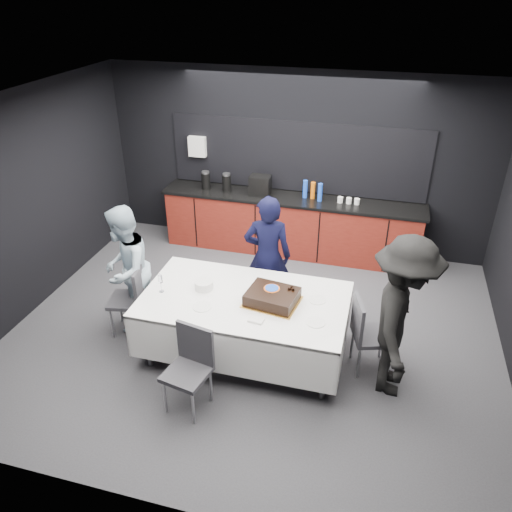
# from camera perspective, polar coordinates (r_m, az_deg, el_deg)

# --- Properties ---
(ground) EXTENTS (6.00, 6.00, 0.00)m
(ground) POSITION_cam_1_polar(r_m,az_deg,el_deg) (6.41, -0.24, -8.61)
(ground) COLOR #3E3E43
(ground) RESTS_ON ground
(room_shell) EXTENTS (6.04, 5.04, 2.82)m
(room_shell) POSITION_cam_1_polar(r_m,az_deg,el_deg) (5.46, -0.28, 6.89)
(room_shell) COLOR white
(room_shell) RESTS_ON ground
(kitchenette) EXTENTS (4.10, 0.64, 2.05)m
(kitchenette) POSITION_cam_1_polar(r_m,az_deg,el_deg) (7.97, 3.87, 4.12)
(kitchenette) COLOR #61160F
(kitchenette) RESTS_ON ground
(party_table) EXTENTS (2.32, 1.32, 0.78)m
(party_table) POSITION_cam_1_polar(r_m,az_deg,el_deg) (5.72, -1.32, -5.97)
(party_table) COLOR #99999E
(party_table) RESTS_ON ground
(cake_assembly) EXTENTS (0.64, 0.55, 0.18)m
(cake_assembly) POSITION_cam_1_polar(r_m,az_deg,el_deg) (5.53, 1.87, -4.70)
(cake_assembly) COLOR gold
(cake_assembly) RESTS_ON party_table
(plate_stack) EXTENTS (0.22, 0.22, 0.10)m
(plate_stack) POSITION_cam_1_polar(r_m,az_deg,el_deg) (5.80, -5.97, -3.29)
(plate_stack) COLOR white
(plate_stack) RESTS_ON party_table
(loose_plate_near) EXTENTS (0.21, 0.21, 0.01)m
(loose_plate_near) POSITION_cam_1_polar(r_m,az_deg,el_deg) (5.52, -6.19, -5.77)
(loose_plate_near) COLOR white
(loose_plate_near) RESTS_ON party_table
(loose_plate_right_a) EXTENTS (0.20, 0.20, 0.01)m
(loose_plate_right_a) POSITION_cam_1_polar(r_m,az_deg,el_deg) (5.64, 7.02, -4.99)
(loose_plate_right_a) COLOR white
(loose_plate_right_a) RESTS_ON party_table
(loose_plate_right_b) EXTENTS (0.21, 0.21, 0.01)m
(loose_plate_right_b) POSITION_cam_1_polar(r_m,az_deg,el_deg) (5.30, 6.84, -7.52)
(loose_plate_right_b) COLOR white
(loose_plate_right_b) RESTS_ON party_table
(loose_plate_far) EXTENTS (0.18, 0.18, 0.01)m
(loose_plate_far) POSITION_cam_1_polar(r_m,az_deg,el_deg) (5.91, 1.12, -2.96)
(loose_plate_far) COLOR white
(loose_plate_far) RESTS_ON party_table
(fork_pile) EXTENTS (0.17, 0.12, 0.02)m
(fork_pile) POSITION_cam_1_polar(r_m,az_deg,el_deg) (5.28, -0.01, -7.35)
(fork_pile) COLOR white
(fork_pile) RESTS_ON party_table
(champagne_flute) EXTENTS (0.06, 0.06, 0.22)m
(champagne_flute) POSITION_cam_1_polar(r_m,az_deg,el_deg) (5.76, -10.88, -2.69)
(champagne_flute) COLOR white
(champagne_flute) RESTS_ON party_table
(chair_left) EXTENTS (0.49, 0.49, 0.92)m
(chair_left) POSITION_cam_1_polar(r_m,az_deg,el_deg) (6.31, -13.92, -4.32)
(chair_left) COLOR #323237
(chair_left) RESTS_ON ground
(chair_right) EXTENTS (0.53, 0.53, 0.92)m
(chair_right) POSITION_cam_1_polar(r_m,az_deg,el_deg) (5.70, 12.48, -8.25)
(chair_right) COLOR #323237
(chair_right) RESTS_ON ground
(chair_near) EXTENTS (0.49, 0.49, 0.92)m
(chair_near) POSITION_cam_1_polar(r_m,az_deg,el_deg) (5.20, -7.50, -11.98)
(chair_near) COLOR #323237
(chair_near) RESTS_ON ground
(person_center) EXTENTS (0.66, 0.50, 1.65)m
(person_center) POSITION_cam_1_polar(r_m,az_deg,el_deg) (6.34, 1.33, -0.06)
(person_center) COLOR black
(person_center) RESTS_ON ground
(person_left) EXTENTS (0.73, 0.88, 1.63)m
(person_left) POSITION_cam_1_polar(r_m,az_deg,el_deg) (6.30, -14.68, -1.49)
(person_left) COLOR #A0B8C9
(person_left) RESTS_ON ground
(person_right) EXTENTS (0.72, 1.20, 1.82)m
(person_right) POSITION_cam_1_polar(r_m,az_deg,el_deg) (5.32, 16.24, -6.85)
(person_right) COLOR black
(person_right) RESTS_ON ground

